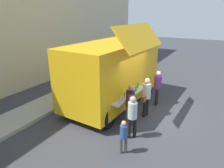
# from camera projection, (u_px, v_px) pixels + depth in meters

# --- Properties ---
(ground_plane) EXTENTS (60.00, 60.00, 0.00)m
(ground_plane) POSITION_uv_depth(u_px,v_px,m) (150.00, 114.00, 8.91)
(ground_plane) COLOR #38383D
(curb_strip) EXTENTS (28.00, 1.60, 0.15)m
(curb_strip) POSITION_uv_depth(u_px,v_px,m) (6.00, 124.00, 7.92)
(curb_strip) COLOR #9E998E
(curb_strip) RESTS_ON ground
(food_truck_main) EXTENTS (5.58, 3.32, 3.82)m
(food_truck_main) POSITION_uv_depth(u_px,v_px,m) (113.00, 71.00, 9.49)
(food_truck_main) COLOR #EFAE15
(food_truck_main) RESTS_ON ground
(trash_bin) EXTENTS (0.60, 0.60, 0.97)m
(trash_bin) POSITION_uv_depth(u_px,v_px,m) (110.00, 70.00, 14.06)
(trash_bin) COLOR #2E643A
(trash_bin) RESTS_ON ground
(customer_front_ordering) EXTENTS (0.56, 0.35, 1.72)m
(customer_front_ordering) POSITION_uv_depth(u_px,v_px,m) (146.00, 94.00, 8.41)
(customer_front_ordering) COLOR black
(customer_front_ordering) RESTS_ON ground
(customer_mid_with_backpack) EXTENTS (0.53, 0.50, 1.67)m
(customer_mid_with_backpack) POSITION_uv_depth(u_px,v_px,m) (130.00, 101.00, 7.72)
(customer_mid_with_backpack) COLOR #4F4A44
(customer_mid_with_backpack) RESTS_ON ground
(customer_rear_waiting) EXTENTS (0.33, 0.33, 1.60)m
(customer_rear_waiting) POSITION_uv_depth(u_px,v_px,m) (132.00, 114.00, 6.91)
(customer_rear_waiting) COLOR black
(customer_rear_waiting) RESTS_ON ground
(customer_extra_browsing) EXTENTS (0.35, 0.34, 1.69)m
(customer_extra_browsing) POSITION_uv_depth(u_px,v_px,m) (158.00, 85.00, 9.52)
(customer_extra_browsing) COLOR black
(customer_extra_browsing) RESTS_ON ground
(child_near_queue) EXTENTS (0.24, 0.24, 1.16)m
(child_near_queue) POSITION_uv_depth(u_px,v_px,m) (124.00, 134.00, 6.21)
(child_near_queue) COLOR #494541
(child_near_queue) RESTS_ON ground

